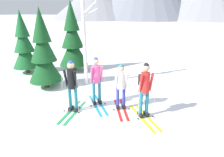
{
  "coord_description": "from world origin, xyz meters",
  "views": [
    {
      "loc": [
        2.59,
        -5.77,
        3.31
      ],
      "look_at": [
        0.26,
        0.37,
        1.05
      ],
      "focal_mm": 31.06,
      "sensor_mm": 36.0,
      "label": 1
    }
  ],
  "objects_px": {
    "pine_tree_mid": "(24,45)",
    "birch_tree_tall": "(84,32)",
    "skier_in_white": "(121,84)",
    "pine_tree_far": "(43,53)",
    "skier_in_black": "(72,84)",
    "pine_tree_near": "(72,40)",
    "skier_in_pink": "(96,79)",
    "skier_in_red": "(145,87)"
  },
  "relations": [
    {
      "from": "skier_in_red",
      "to": "pine_tree_mid",
      "type": "xyz_separation_m",
      "value": [
        -7.29,
        2.56,
        0.52
      ]
    },
    {
      "from": "skier_in_pink",
      "to": "skier_in_white",
      "type": "distance_m",
      "value": 0.95
    },
    {
      "from": "skier_in_white",
      "to": "pine_tree_near",
      "type": "xyz_separation_m",
      "value": [
        -4.06,
        3.54,
        0.89
      ]
    },
    {
      "from": "skier_in_pink",
      "to": "pine_tree_near",
      "type": "xyz_separation_m",
      "value": [
        -3.12,
        3.53,
        0.8
      ]
    },
    {
      "from": "skier_in_pink",
      "to": "pine_tree_far",
      "type": "distance_m",
      "value": 3.06
    },
    {
      "from": "pine_tree_near",
      "to": "pine_tree_mid",
      "type": "xyz_separation_m",
      "value": [
        -2.33,
        -1.26,
        -0.23
      ]
    },
    {
      "from": "pine_tree_near",
      "to": "skier_in_pink",
      "type": "bearing_deg",
      "value": -48.49
    },
    {
      "from": "skier_in_red",
      "to": "pine_tree_mid",
      "type": "distance_m",
      "value": 7.74
    },
    {
      "from": "pine_tree_mid",
      "to": "birch_tree_tall",
      "type": "relative_size",
      "value": 0.71
    },
    {
      "from": "skier_in_white",
      "to": "pine_tree_far",
      "type": "bearing_deg",
      "value": 168.53
    },
    {
      "from": "skier_in_pink",
      "to": "pine_tree_far",
      "type": "bearing_deg",
      "value": 165.2
    },
    {
      "from": "skier_in_red",
      "to": "pine_tree_near",
      "type": "relative_size",
      "value": 0.47
    },
    {
      "from": "skier_in_black",
      "to": "pine_tree_far",
      "type": "bearing_deg",
      "value": 146.49
    },
    {
      "from": "skier_in_pink",
      "to": "pine_tree_mid",
      "type": "distance_m",
      "value": 5.93
    },
    {
      "from": "skier_in_black",
      "to": "skier_in_pink",
      "type": "bearing_deg",
      "value": 55.94
    },
    {
      "from": "pine_tree_far",
      "to": "birch_tree_tall",
      "type": "height_order",
      "value": "birch_tree_tall"
    },
    {
      "from": "pine_tree_mid",
      "to": "pine_tree_far",
      "type": "xyz_separation_m",
      "value": [
        2.55,
        -1.5,
        0.04
      ]
    },
    {
      "from": "skier_in_red",
      "to": "skier_in_pink",
      "type": "bearing_deg",
      "value": 170.89
    },
    {
      "from": "skier_in_black",
      "to": "birch_tree_tall",
      "type": "distance_m",
      "value": 3.05
    },
    {
      "from": "pine_tree_mid",
      "to": "skier_in_red",
      "type": "bearing_deg",
      "value": -19.33
    },
    {
      "from": "pine_tree_mid",
      "to": "pine_tree_near",
      "type": "bearing_deg",
      "value": 28.4
    },
    {
      "from": "pine_tree_mid",
      "to": "birch_tree_tall",
      "type": "height_order",
      "value": "birch_tree_tall"
    },
    {
      "from": "skier_in_black",
      "to": "skier_in_pink",
      "type": "relative_size",
      "value": 1.01
    },
    {
      "from": "pine_tree_far",
      "to": "skier_in_red",
      "type": "bearing_deg",
      "value": -12.63
    },
    {
      "from": "skier_in_red",
      "to": "pine_tree_mid",
      "type": "bearing_deg",
      "value": 160.67
    },
    {
      "from": "pine_tree_near",
      "to": "pine_tree_far",
      "type": "distance_m",
      "value": 2.77
    },
    {
      "from": "skier_in_pink",
      "to": "skier_in_red",
      "type": "distance_m",
      "value": 1.86
    },
    {
      "from": "pine_tree_near",
      "to": "skier_in_black",
      "type": "bearing_deg",
      "value": -59.16
    },
    {
      "from": "birch_tree_tall",
      "to": "pine_tree_mid",
      "type": "bearing_deg",
      "value": 172.97
    },
    {
      "from": "pine_tree_far",
      "to": "birch_tree_tall",
      "type": "bearing_deg",
      "value": 32.95
    },
    {
      "from": "pine_tree_near",
      "to": "pine_tree_mid",
      "type": "distance_m",
      "value": 2.66
    },
    {
      "from": "pine_tree_far",
      "to": "skier_in_pink",
      "type": "bearing_deg",
      "value": -14.8
    },
    {
      "from": "skier_in_pink",
      "to": "skier_in_red",
      "type": "xyz_separation_m",
      "value": [
        1.83,
        -0.29,
        0.05
      ]
    },
    {
      "from": "skier_in_white",
      "to": "pine_tree_near",
      "type": "relative_size",
      "value": 0.42
    },
    {
      "from": "skier_in_white",
      "to": "skier_in_red",
      "type": "xyz_separation_m",
      "value": [
        0.89,
        -0.28,
        0.13
      ]
    },
    {
      "from": "skier_in_white",
      "to": "pine_tree_far",
      "type": "xyz_separation_m",
      "value": [
        -3.85,
        0.78,
        0.7
      ]
    },
    {
      "from": "birch_tree_tall",
      "to": "skier_in_pink",
      "type": "bearing_deg",
      "value": -52.09
    },
    {
      "from": "skier_in_white",
      "to": "birch_tree_tall",
      "type": "height_order",
      "value": "birch_tree_tall"
    },
    {
      "from": "pine_tree_near",
      "to": "skier_in_white",
      "type": "bearing_deg",
      "value": -41.04
    },
    {
      "from": "skier_in_red",
      "to": "pine_tree_far",
      "type": "relative_size",
      "value": 0.52
    },
    {
      "from": "skier_in_black",
      "to": "pine_tree_mid",
      "type": "relative_size",
      "value": 0.53
    },
    {
      "from": "skier_in_black",
      "to": "skier_in_white",
      "type": "bearing_deg",
      "value": 27.85
    }
  ]
}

